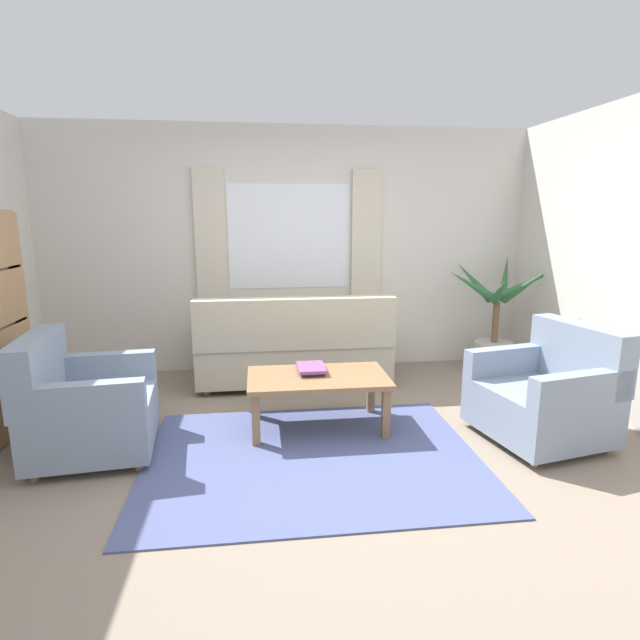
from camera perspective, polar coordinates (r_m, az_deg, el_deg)
name	(u,v)px	position (r m, az deg, el deg)	size (l,w,h in m)	color
ground_plane	(312,458)	(3.66, -0.87, -15.46)	(6.24, 6.24, 0.00)	gray
wall_back	(289,250)	(5.52, -3.50, 7.91)	(5.32, 0.12, 2.60)	silver
window_with_curtains	(290,237)	(5.42, -3.46, 9.43)	(1.98, 0.07, 1.40)	white
area_rug	(312,457)	(3.66, -0.87, -15.38)	(2.33, 1.77, 0.01)	#4C5684
couch	(294,348)	(5.04, -2.97, -3.22)	(1.90, 0.82, 0.92)	#BCB293
armchair_left	(84,406)	(3.96, -25.30, -8.89)	(0.90, 0.92, 0.88)	gray
armchair_right	(547,394)	(4.18, 24.46, -7.72)	(0.97, 0.99, 0.88)	gray
coffee_table	(318,382)	(3.99, -0.25, -7.12)	(1.10, 0.64, 0.44)	olive
book_stack_on_table	(311,369)	(4.05, -1.03, -5.56)	(0.22, 0.30, 0.05)	#2D2D33
potted_plant	(496,329)	(5.65, 19.38, -0.99)	(1.09, 1.14, 1.27)	#B7B2A8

